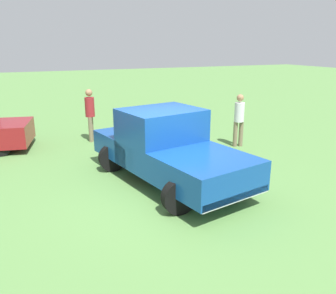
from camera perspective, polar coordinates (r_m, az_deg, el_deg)
name	(u,v)px	position (r m, az deg, el deg)	size (l,w,h in m)	color
ground_plane	(166,191)	(8.14, -0.28, -7.19)	(80.00, 80.00, 0.00)	#5B8C47
pickup_truck	(165,145)	(8.44, -0.47, 0.26)	(2.80, 4.94, 1.78)	black
person_bystander	(239,117)	(11.61, 11.61, 4.81)	(0.38, 0.38, 1.73)	#7A6B51
person_visitor	(90,112)	(12.28, -12.71, 5.65)	(0.41, 0.41, 1.82)	#7A6B51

